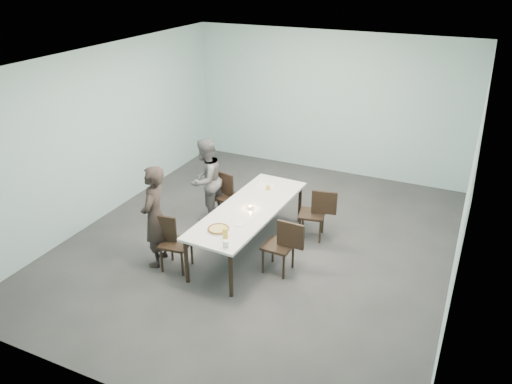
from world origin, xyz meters
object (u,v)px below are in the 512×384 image
at_px(side_plate, 239,224).
at_px(chair_near_left, 171,239).
at_px(diner_far, 206,180).
at_px(pizza, 218,229).
at_px(diner_near, 155,217).
at_px(amber_tumbler, 268,188).
at_px(chair_far_right, 317,211).
at_px(tealight, 250,207).
at_px(water_tumbler, 226,244).
at_px(table, 249,211).
at_px(chair_near_right, 283,243).
at_px(chair_far_left, 229,194).
at_px(beer_glass, 225,233).

bearing_deg(side_plate, chair_near_left, -155.06).
xyz_separation_m(diner_far, pizza, (1.05, -1.46, 0.01)).
bearing_deg(diner_near, pizza, 82.94).
bearing_deg(diner_near, amber_tumbler, 132.26).
xyz_separation_m(chair_far_right, tealight, (-0.84, -0.82, 0.27)).
xyz_separation_m(chair_near_left, side_plate, (0.93, 0.43, 0.25)).
distance_m(chair_near_left, diner_near, 0.41).
bearing_deg(chair_near_left, pizza, 4.19).
height_order(pizza, tealight, tealight).
xyz_separation_m(water_tumbler, tealight, (-0.18, 1.15, -0.02)).
distance_m(table, chair_near_right, 0.85).
height_order(table, chair_far_right, chair_far_right).
bearing_deg(chair_near_left, chair_far_left, 80.85).
xyz_separation_m(chair_near_left, chair_far_left, (0.07, 1.75, 0.00)).
bearing_deg(table, tealight, -21.50).
relative_size(diner_far, water_tumbler, 16.80).
height_order(chair_near_left, chair_far_right, same).
height_order(diner_near, side_plate, diner_near).
height_order(chair_near_left, diner_far, diner_far).
relative_size(table, amber_tumbler, 32.98).
distance_m(chair_near_right, pizza, 0.99).
distance_m(pizza, beer_glass, 0.25).
xyz_separation_m(chair_near_left, pizza, (0.74, 0.15, 0.27)).
distance_m(chair_far_left, diner_near, 1.79).
height_order(chair_near_left, chair_near_right, same).
bearing_deg(side_plate, diner_far, 136.58).
height_order(diner_near, water_tumbler, diner_near).
xyz_separation_m(side_plate, tealight, (-0.06, 0.52, 0.02)).
bearing_deg(chair_near_right, water_tumbler, 58.96).
bearing_deg(amber_tumbler, tealight, -87.84).
bearing_deg(pizza, table, 83.25).
distance_m(diner_far, beer_glass, 2.04).
bearing_deg(diner_near, table, 116.12).
bearing_deg(diner_far, amber_tumbler, 100.54).
xyz_separation_m(chair_near_right, pizza, (-0.84, -0.45, 0.27)).
relative_size(chair_near_right, chair_far_right, 1.00).
xyz_separation_m(chair_far_left, side_plate, (0.87, -1.32, 0.25)).
height_order(tealight, amber_tumbler, amber_tumbler).
xyz_separation_m(chair_far_left, amber_tumbler, (0.78, -0.05, 0.29)).
height_order(chair_near_left, pizza, chair_near_left).
bearing_deg(chair_far_right, diner_far, -5.75).
bearing_deg(chair_near_left, diner_far, 93.92).
relative_size(diner_near, beer_glass, 10.75).
height_order(table, chair_near_left, chair_near_left).
relative_size(table, pizza, 7.76).
distance_m(chair_near_right, diner_far, 2.16).
relative_size(chair_far_right, beer_glass, 5.80).
relative_size(chair_near_left, diner_far, 0.58).
bearing_deg(diner_far, chair_far_right, 100.43).
relative_size(side_plate, tealight, 3.21).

